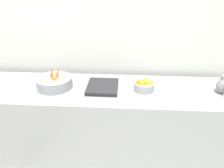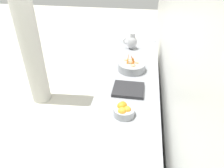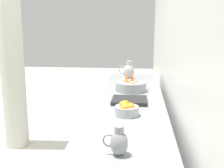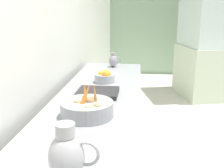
% 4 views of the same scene
% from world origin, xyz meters
% --- Properties ---
extents(ground_plane, '(15.18, 15.18, 0.00)m').
position_xyz_m(ground_plane, '(0.00, 0.00, 0.00)').
color(ground_plane, beige).
extents(tile_wall_left, '(0.10, 8.26, 3.00)m').
position_xyz_m(tile_wall_left, '(-1.95, 0.41, 1.50)').
color(tile_wall_left, silver).
rests_on(tile_wall_left, ground_plane).
extents(prep_counter, '(0.69, 2.92, 0.87)m').
position_xyz_m(prep_counter, '(-1.49, -0.09, 0.44)').
color(prep_counter, gray).
rests_on(prep_counter, ground_plane).
extents(vegetable_colander, '(0.35, 0.35, 0.24)m').
position_xyz_m(vegetable_colander, '(-1.49, -0.44, 0.93)').
color(vegetable_colander, gray).
rests_on(vegetable_colander, prep_counter).
extents(orange_bowl, '(0.20, 0.20, 0.12)m').
position_xyz_m(orange_bowl, '(-1.49, 0.44, 0.93)').
color(orange_bowl, '#9EA0A5').
rests_on(orange_bowl, prep_counter).
extents(metal_pitcher_tall, '(0.21, 0.15, 0.25)m').
position_xyz_m(metal_pitcher_tall, '(-1.44, -1.14, 0.98)').
color(metal_pitcher_tall, '#A3A3A8').
rests_on(metal_pitcher_tall, prep_counter).
extents(counter_sink_basin, '(0.34, 0.30, 0.04)m').
position_xyz_m(counter_sink_basin, '(-1.50, 0.03, 0.89)').
color(counter_sink_basin, '#232326').
rests_on(counter_sink_basin, prep_counter).
extents(support_column, '(0.31, 0.31, 3.00)m').
position_xyz_m(support_column, '(0.05, -0.75, 1.50)').
color(support_column, '#B2AFA8').
rests_on(support_column, ground_plane).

